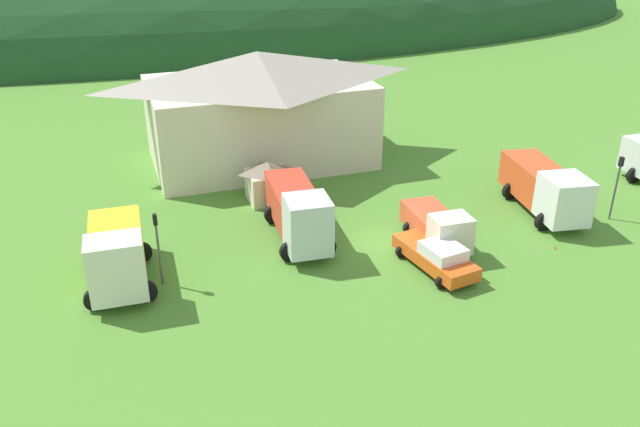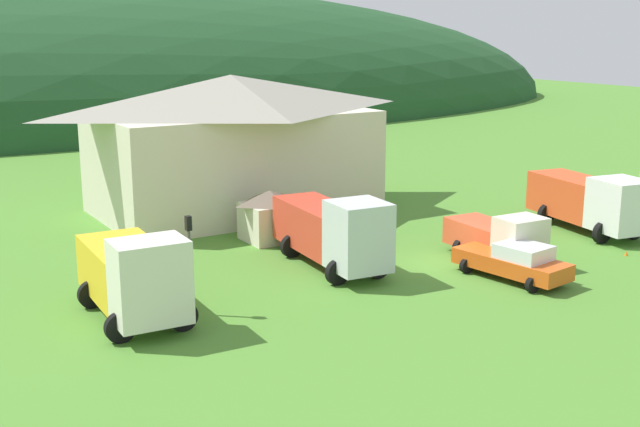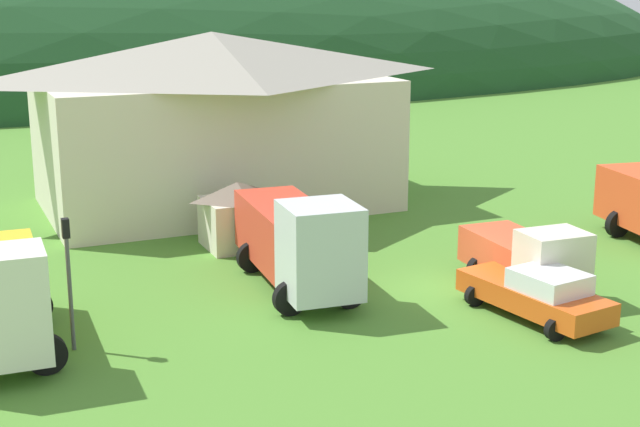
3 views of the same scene
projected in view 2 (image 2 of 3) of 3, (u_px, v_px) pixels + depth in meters
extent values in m
plane|color=#4C842D|center=(436.00, 264.00, 37.24)|extent=(200.00, 200.00, 0.00)
ellipsoid|color=#1E4723|center=(52.00, 116.00, 97.66)|extent=(153.15, 60.00, 32.22)
cube|color=beige|center=(233.00, 161.00, 47.17)|extent=(15.30, 9.42, 5.93)
pyramid|color=gray|center=(231.00, 93.00, 46.25)|extent=(16.52, 10.17, 2.07)
cube|color=beige|center=(270.00, 222.00, 41.07)|extent=(2.58, 2.48, 1.94)
pyramid|color=#6B5B4C|center=(270.00, 197.00, 40.77)|extent=(2.78, 2.68, 0.68)
cube|color=silver|center=(150.00, 281.00, 28.10)|extent=(2.65, 1.98, 2.99)
cube|color=black|center=(150.00, 264.00, 27.87)|extent=(1.44, 1.56, 0.96)
cube|color=gold|center=(124.00, 270.00, 31.02)|extent=(2.77, 4.84, 2.04)
cylinder|color=black|center=(183.00, 316.00, 28.98)|extent=(1.10, 0.30, 1.10)
cylinder|color=black|center=(120.00, 327.00, 27.90)|extent=(1.10, 0.30, 1.10)
cylinder|color=black|center=(149.00, 285.00, 32.39)|extent=(1.10, 0.30, 1.10)
cylinder|color=black|center=(92.00, 294.00, 31.32)|extent=(1.10, 0.30, 1.10)
cube|color=silver|center=(358.00, 236.00, 34.20)|extent=(2.48, 2.53, 2.95)
cube|color=black|center=(360.00, 222.00, 33.95)|extent=(1.38, 1.97, 0.95)
cube|color=red|center=(318.00, 226.00, 37.64)|extent=(2.73, 5.52, 2.10)
cylinder|color=black|center=(378.00, 266.00, 34.98)|extent=(1.10, 0.30, 1.10)
cylinder|color=black|center=(338.00, 272.00, 34.10)|extent=(1.10, 0.30, 1.10)
cylinder|color=black|center=(329.00, 241.00, 39.02)|extent=(1.10, 0.30, 1.10)
cylinder|color=black|center=(292.00, 246.00, 38.14)|extent=(1.10, 0.30, 1.10)
cube|color=beige|center=(520.00, 239.00, 36.00)|extent=(2.14, 1.70, 2.03)
cube|color=black|center=(522.00, 230.00, 35.83)|extent=(1.17, 1.34, 0.65)
cube|color=#DB512D|center=(483.00, 235.00, 38.26)|extent=(2.23, 3.58, 1.28)
cylinder|color=black|center=(534.00, 258.00, 36.65)|extent=(0.80, 0.30, 0.80)
cylinder|color=black|center=(504.00, 264.00, 35.82)|extent=(0.80, 0.30, 0.80)
cylinder|color=black|center=(489.00, 243.00, 39.27)|extent=(0.80, 0.30, 0.80)
cylinder|color=black|center=(460.00, 248.00, 38.44)|extent=(0.80, 0.30, 0.80)
cube|color=white|center=(620.00, 205.00, 40.65)|extent=(2.77, 2.95, 2.66)
cube|color=black|center=(623.00, 195.00, 40.39)|extent=(1.60, 2.26, 0.85)
cube|color=#E04C23|center=(571.00, 196.00, 44.05)|extent=(3.13, 5.16, 2.16)
cylinder|color=black|center=(634.00, 229.00, 41.33)|extent=(1.10, 0.30, 1.10)
cylinder|color=black|center=(602.00, 233.00, 40.57)|extent=(1.10, 0.30, 1.10)
cylinder|color=black|center=(577.00, 211.00, 45.34)|extent=(1.10, 0.30, 1.10)
cylinder|color=black|center=(546.00, 214.00, 44.57)|extent=(1.10, 0.30, 1.10)
cube|color=#DD5519|center=(511.00, 263.00, 34.89)|extent=(2.65, 5.37, 0.70)
cube|color=silver|center=(524.00, 252.00, 34.28)|extent=(2.05, 2.30, 0.62)
cylinder|color=black|center=(556.00, 277.00, 34.19)|extent=(0.68, 0.24, 0.68)
cylinder|color=black|center=(533.00, 285.00, 33.14)|extent=(0.68, 0.24, 0.68)
cylinder|color=black|center=(491.00, 259.00, 36.80)|extent=(0.68, 0.24, 0.68)
cylinder|color=black|center=(467.00, 266.00, 35.75)|extent=(0.68, 0.24, 0.68)
cylinder|color=#4C4C51|center=(190.00, 273.00, 30.35)|extent=(0.12, 0.12, 3.32)
cube|color=black|center=(188.00, 223.00, 29.91)|extent=(0.20, 0.24, 0.55)
sphere|color=red|center=(187.00, 222.00, 30.02)|extent=(0.14, 0.14, 0.14)
cone|color=orange|center=(626.00, 256.00, 38.51)|extent=(0.36, 0.36, 0.48)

